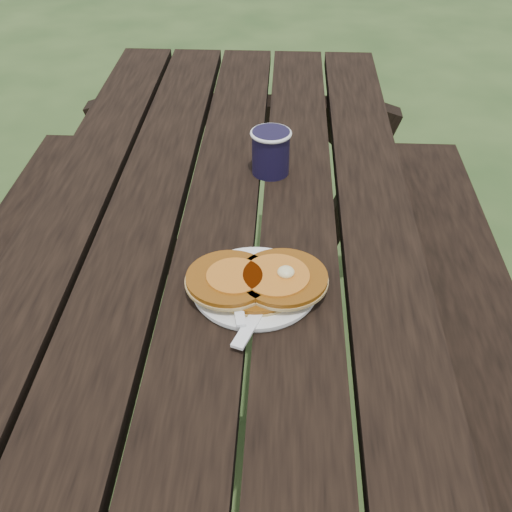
{
  "coord_description": "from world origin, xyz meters",
  "views": [
    {
      "loc": [
        0.12,
        -1.01,
        1.44
      ],
      "look_at": [
        0.08,
        -0.18,
        0.8
      ],
      "focal_mm": 45.0,
      "sensor_mm": 36.0,
      "label": 1
    }
  ],
  "objects_px": {
    "pancake_stack": "(258,280)",
    "coffee_cup": "(271,150)",
    "plate": "(255,288)",
    "picnic_table": "(225,356)"
  },
  "relations": [
    {
      "from": "pancake_stack",
      "to": "coffee_cup",
      "type": "bearing_deg",
      "value": 88.82
    },
    {
      "from": "picnic_table",
      "to": "pancake_stack",
      "type": "distance_m",
      "value": 0.47
    },
    {
      "from": "plate",
      "to": "pancake_stack",
      "type": "height_order",
      "value": "pancake_stack"
    },
    {
      "from": "plate",
      "to": "pancake_stack",
      "type": "relative_size",
      "value": 0.88
    },
    {
      "from": "pancake_stack",
      "to": "coffee_cup",
      "type": "height_order",
      "value": "coffee_cup"
    },
    {
      "from": "picnic_table",
      "to": "plate",
      "type": "bearing_deg",
      "value": -69.31
    },
    {
      "from": "picnic_table",
      "to": "coffee_cup",
      "type": "bearing_deg",
      "value": 61.96
    },
    {
      "from": "pancake_stack",
      "to": "coffee_cup",
      "type": "relative_size",
      "value": 2.42
    },
    {
      "from": "picnic_table",
      "to": "pancake_stack",
      "type": "relative_size",
      "value": 7.81
    },
    {
      "from": "plate",
      "to": "coffee_cup",
      "type": "height_order",
      "value": "coffee_cup"
    }
  ]
}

